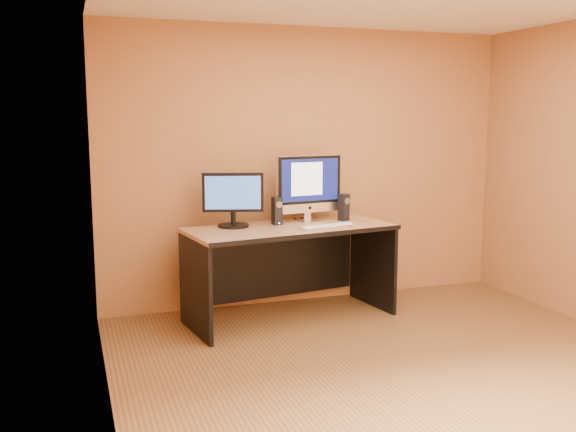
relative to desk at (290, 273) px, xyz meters
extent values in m
plane|color=brown|center=(0.38, -1.46, -0.41)|extent=(4.00, 4.00, 0.00)
cube|color=silver|center=(0.28, -0.14, 0.42)|extent=(0.50, 0.22, 0.02)
ellipsoid|color=white|center=(0.49, -0.13, 0.43)|extent=(0.08, 0.12, 0.04)
cylinder|color=black|center=(0.29, 0.30, 0.42)|extent=(0.11, 0.23, 0.01)
cylinder|color=black|center=(0.17, 0.33, 0.42)|extent=(0.04, 0.20, 0.01)
camera|label=1|loc=(-1.81, -5.18, 1.36)|focal=40.00mm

